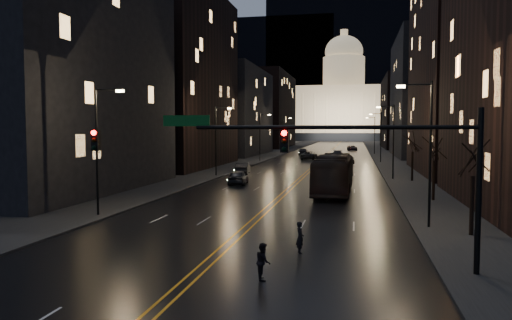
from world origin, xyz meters
The scene contains 37 objects.
ground centered at (0.00, 0.00, 0.00)m, with size 900.00×900.00×0.00m, color black.
road centered at (0.00, 130.00, 0.01)m, with size 20.00×320.00×0.02m, color black.
sidewalk_left centered at (-14.00, 130.00, 0.08)m, with size 8.00×320.00×0.16m, color black.
sidewalk_right centered at (14.00, 130.00, 0.08)m, with size 8.00×320.00×0.16m, color black.
center_line centered at (0.00, 130.00, 0.03)m, with size 0.62×320.00×0.01m, color orange.
building_left_near centered at (-21.00, 22.00, 11.00)m, with size 12.00×28.00×22.00m, color black.
building_left_mid centered at (-21.00, 54.00, 14.00)m, with size 12.00×30.00×28.00m, color black.
building_left_far centered at (-21.00, 92.00, 10.00)m, with size 12.00×34.00×20.00m, color black.
building_left_dist centered at (-21.00, 140.00, 12.00)m, with size 12.00×40.00×24.00m, color black.
building_right_tall centered at (21.00, 50.00, 19.00)m, with size 12.00×30.00×38.00m, color black.
building_right_mid centered at (21.00, 92.00, 13.00)m, with size 12.00×34.00×26.00m, color black.
building_right_dist centered at (21.00, 140.00, 11.00)m, with size 12.00×40.00×22.00m, color black.
mountain_ridge centered at (40.00, 380.00, 65.00)m, with size 520.00×60.00×130.00m, color black.
capitol centered at (0.00, 250.00, 17.15)m, with size 90.00×50.00×58.50m.
traffic_signal centered at (5.91, 0.00, 5.10)m, with size 17.29×0.45×7.00m.
streetlamp_right_near centered at (10.81, 10.00, 5.08)m, with size 2.13×0.25×9.00m.
streetlamp_left_near centered at (-10.81, 10.00, 5.08)m, with size 2.13×0.25×9.00m.
streetlamp_right_mid centered at (10.81, 40.00, 5.08)m, with size 2.13×0.25×9.00m.
streetlamp_left_mid centered at (-10.81, 40.00, 5.08)m, with size 2.13×0.25×9.00m.
streetlamp_right_far centered at (10.81, 70.00, 5.08)m, with size 2.13×0.25×9.00m.
streetlamp_left_far centered at (-10.81, 70.00, 5.08)m, with size 2.13×0.25×9.00m.
streetlamp_right_dist centered at (10.81, 100.00, 5.08)m, with size 2.13×0.25×9.00m.
streetlamp_left_dist centered at (-10.81, 100.00, 5.08)m, with size 2.13×0.25×9.00m.
tree_right_near centered at (13.00, 8.00, 4.53)m, with size 2.40×2.40×6.65m.
tree_right_mid centered at (13.00, 22.00, 4.53)m, with size 2.40×2.40×6.65m.
tree_right_far centered at (13.00, 38.00, 4.53)m, with size 2.40×2.40×6.65m.
bus centered at (4.57, 25.89, 1.85)m, with size 3.11×13.27×3.70m, color black.
oncoming_car_a centered at (-6.08, 31.53, 0.80)m, with size 1.90×4.72×1.61m, color black.
oncoming_car_b centered at (-8.35, 43.89, 0.79)m, with size 1.67×4.80×1.58m, color black.
oncoming_car_c centered at (-2.50, 78.01, 0.81)m, with size 2.69×5.84×1.62m, color black.
oncoming_car_d centered at (-5.34, 93.64, 0.78)m, with size 2.19×5.40×1.57m, color black.
receding_car_a centered at (5.45, 45.16, 0.78)m, with size 1.66×4.75×1.56m, color black.
receding_car_b centered at (5.42, 67.55, 0.80)m, with size 1.88×4.68×1.59m, color black.
receding_car_c centered at (2.84, 84.36, 0.78)m, with size 2.19×5.38×1.56m, color black.
receding_car_d centered at (5.68, 120.76, 0.73)m, with size 2.44×5.28×1.47m, color black.
pedestrian_a centered at (3.93, 2.51, 0.80)m, with size 0.58×0.38×1.59m, color black.
pedestrian_b centered at (2.92, -2.00, 0.76)m, with size 0.74×0.41×1.52m, color black.
Camera 1 is at (6.53, -21.60, 6.14)m, focal length 35.00 mm.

